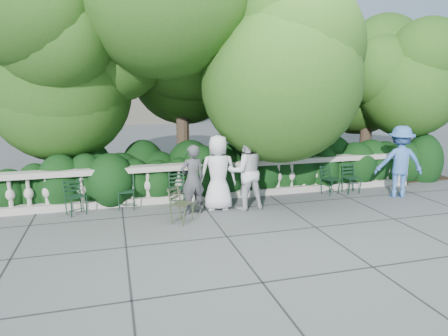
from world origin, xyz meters
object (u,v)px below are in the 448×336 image
object	(u,v)px
chair_e	(354,194)
person_woman_grey	(193,179)
chair_c	(127,210)
chair_f	(334,195)
person_casual_man	(246,171)
person_older_blue	(400,162)
chair_b	(79,216)
person_businessman	(218,173)
chair_d	(177,206)
chair_weathered	(188,224)

from	to	relation	value
chair_e	person_woman_grey	distance (m)	4.80
chair_c	chair_f	world-z (taller)	same
person_casual_man	person_older_blue	xyz separation A→B (m)	(4.38, -0.08, 0.02)
chair_e	person_older_blue	world-z (taller)	person_older_blue
chair_f	person_older_blue	size ratio (longest dim) A/B	0.43
chair_b	chair_e	size ratio (longest dim) A/B	1.00
chair_c	person_woman_grey	bearing A→B (deg)	-18.69
person_businessman	chair_d	bearing A→B (deg)	-18.86
chair_c	person_businessman	xyz separation A→B (m)	(2.20, -0.51, 0.93)
person_casual_man	person_businessman	bearing A→B (deg)	-14.09
chair_b	person_businessman	world-z (taller)	person_businessman
chair_f	chair_weathered	xyz separation A→B (m)	(-4.38, -1.20, 0.00)
chair_weathered	person_casual_man	xyz separation A→B (m)	(1.59, 0.70, 0.96)
chair_b	chair_weathered	xyz separation A→B (m)	(2.36, -1.24, 0.00)
chair_b	chair_weathered	size ratio (longest dim) A/B	1.00
person_older_blue	chair_f	bearing A→B (deg)	-1.42
chair_weathered	person_casual_man	world-z (taller)	person_casual_man
chair_b	chair_d	size ratio (longest dim) A/B	1.00
person_woman_grey	person_casual_man	bearing A→B (deg)	165.24
chair_c	chair_f	size ratio (longest dim) A/B	1.00
person_woman_grey	person_older_blue	size ratio (longest dim) A/B	0.85
chair_d	person_older_blue	distance (m)	6.11
chair_b	chair_d	bearing A→B (deg)	-23.69
chair_weathered	person_older_blue	size ratio (longest dim) A/B	0.43
chair_b	person_woman_grey	distance (m)	2.81
chair_e	chair_f	size ratio (longest dim) A/B	1.00
chair_e	person_businessman	xyz separation A→B (m)	(-4.04, -0.29, 0.93)
chair_weathered	person_businessman	size ratio (longest dim) A/B	0.45
chair_d	chair_e	xyz separation A→B (m)	(4.98, -0.21, 0.00)
person_woman_grey	chair_e	bearing A→B (deg)	171.22
chair_e	person_casual_man	size ratio (longest dim) A/B	0.44
person_woman_grey	chair_weathered	bearing A→B (deg)	55.65
chair_c	chair_weathered	bearing A→B (deg)	-43.28
chair_f	person_woman_grey	bearing A→B (deg)	164.61
chair_c	person_woman_grey	distance (m)	1.86
person_businessman	person_older_blue	xyz separation A→B (m)	(5.05, -0.23, 0.05)
chair_b	person_older_blue	world-z (taller)	person_older_blue
chair_e	person_casual_man	distance (m)	3.54
chair_b	person_woman_grey	size ratio (longest dim) A/B	0.50
person_businessman	person_casual_man	world-z (taller)	person_casual_man
chair_e	person_woman_grey	world-z (taller)	person_woman_grey
chair_b	person_businessman	bearing A→B (deg)	-33.13
chair_c	chair_e	world-z (taller)	same
person_businessman	chair_e	bearing A→B (deg)	-166.82
chair_e	person_woman_grey	xyz separation A→B (m)	(-4.70, -0.42, 0.83)
chair_weathered	person_woman_grey	distance (m)	1.14
chair_c	chair_e	xyz separation A→B (m)	(6.24, -0.21, 0.00)
person_businessman	person_older_blue	distance (m)	5.05
chair_b	chair_c	xyz separation A→B (m)	(1.10, 0.12, 0.00)
chair_d	chair_b	bearing A→B (deg)	-170.55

